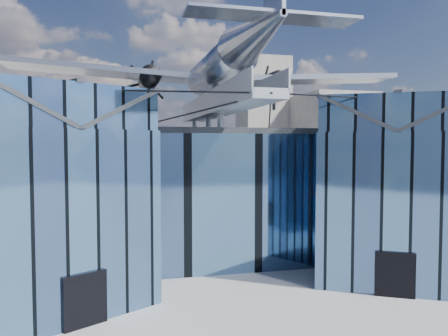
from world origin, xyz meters
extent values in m
plane|color=gray|center=(0.00, 0.00, 0.00)|extent=(120.00, 120.00, 0.00)
cube|color=#4C709A|center=(0.00, 9.00, 4.75)|extent=(28.00, 14.00, 9.50)
cube|color=#2A2E33|center=(0.00, 9.00, 9.70)|extent=(28.00, 14.00, 0.40)
cube|color=#4C709A|center=(-10.50, -1.00, 4.75)|extent=(11.79, 11.43, 9.50)
cube|color=#4C709A|center=(-10.50, -1.00, 10.60)|extent=(11.56, 11.20, 2.20)
cube|color=#2A2E33|center=(-12.45, -2.12, 10.60)|extent=(7.98, 9.23, 2.40)
cube|color=#2A2E33|center=(-8.55, 0.12, 10.60)|extent=(7.98, 9.23, 2.40)
cube|color=#2A2E33|center=(-10.50, -1.00, 11.75)|extent=(4.30, 7.10, 0.18)
cube|color=black|center=(-8.48, -4.51, 1.30)|extent=(2.03, 1.32, 2.60)
cube|color=black|center=(-6.60, 1.25, 4.75)|extent=(0.34, 0.34, 9.50)
cube|color=#4C709A|center=(10.50, -1.00, 4.75)|extent=(11.79, 11.43, 9.50)
cube|color=#4C709A|center=(10.50, -1.00, 10.60)|extent=(11.56, 11.20, 2.20)
cube|color=#2A2E33|center=(8.55, 0.12, 10.60)|extent=(7.98, 9.23, 2.40)
cube|color=#2A2E33|center=(12.45, -2.12, 10.60)|extent=(7.98, 9.23, 2.40)
cube|color=#2A2E33|center=(10.50, -1.00, 11.75)|extent=(4.30, 7.10, 0.18)
cube|color=black|center=(8.48, -4.51, 1.30)|extent=(2.03, 1.32, 2.60)
cube|color=black|center=(6.60, 1.25, 4.75)|extent=(0.34, 0.34, 9.50)
cube|color=#9BA1A8|center=(0.00, 3.50, 11.10)|extent=(1.80, 21.00, 0.50)
cube|color=#9BA1A8|center=(-0.90, 3.50, 11.75)|extent=(0.08, 21.00, 1.10)
cube|color=#9BA1A8|center=(0.90, 3.50, 11.75)|extent=(0.08, 21.00, 1.10)
cylinder|color=#9BA1A8|center=(0.00, 13.00, 10.43)|extent=(0.44, 0.44, 1.35)
cylinder|color=#9BA1A8|center=(0.00, 7.00, 10.43)|extent=(0.44, 0.44, 1.35)
cylinder|color=#9BA1A8|center=(0.00, 3.00, 10.43)|extent=(0.44, 0.44, 1.35)
cylinder|color=#9BA1A8|center=(0.00, 4.00, 12.05)|extent=(0.70, 0.70, 1.40)
cylinder|color=black|center=(-5.25, -4.00, 11.40)|extent=(10.55, 6.08, 0.69)
cylinder|color=black|center=(5.25, -4.00, 11.40)|extent=(10.55, 6.08, 0.69)
cylinder|color=black|center=(-3.00, 1.50, 10.55)|extent=(6.09, 17.04, 1.19)
cylinder|color=black|center=(3.00, 1.50, 10.55)|extent=(6.09, 17.04, 1.19)
cylinder|color=#9B9FA7|center=(0.00, 4.00, 14.00)|extent=(2.50, 11.00, 2.50)
sphere|color=#9B9FA7|center=(0.00, 9.50, 14.00)|extent=(2.50, 2.50, 2.50)
cube|color=black|center=(0.00, 8.50, 14.69)|extent=(1.60, 1.40, 0.50)
cone|color=#9B9FA7|center=(0.00, -5.00, 14.30)|extent=(2.50, 7.00, 2.50)
cube|color=#9B9FA7|center=(0.00, -7.20, 14.50)|extent=(8.00, 1.80, 0.14)
cube|color=#9B9FA7|center=(-7.00, 5.00, 13.70)|extent=(14.00, 3.20, 1.08)
cylinder|color=black|center=(-4.60, 5.60, 13.45)|extent=(1.44, 3.20, 1.44)
cone|color=black|center=(-4.60, 7.40, 13.45)|extent=(0.70, 0.70, 0.70)
cube|color=black|center=(-4.60, 7.55, 13.45)|extent=(1.05, 0.06, 3.33)
cube|color=black|center=(-4.60, 7.55, 13.45)|extent=(2.53, 0.06, 2.53)
cube|color=black|center=(-4.60, 7.55, 13.45)|extent=(3.33, 0.06, 1.05)
cylinder|color=black|center=(-4.60, 5.00, 12.22)|extent=(0.24, 0.24, 1.75)
cube|color=#9B9FA7|center=(7.00, 5.00, 13.70)|extent=(14.00, 3.20, 1.08)
cylinder|color=black|center=(4.60, 5.60, 13.45)|extent=(1.44, 3.20, 1.44)
cone|color=black|center=(4.60, 7.40, 13.45)|extent=(0.70, 0.70, 0.70)
cube|color=black|center=(4.60, 7.55, 13.45)|extent=(1.05, 0.06, 3.33)
cube|color=black|center=(4.60, 7.55, 13.45)|extent=(2.53, 0.06, 2.53)
cube|color=black|center=(4.60, 7.55, 13.45)|extent=(3.33, 0.06, 1.05)
cylinder|color=black|center=(4.60, 5.00, 12.22)|extent=(0.24, 0.24, 1.75)
cube|color=gray|center=(32.00, 48.00, 9.00)|extent=(12.00, 14.00, 18.00)
cube|color=gray|center=(-20.00, 55.00, 7.00)|extent=(14.00, 10.00, 14.00)
cube|color=gray|center=(22.00, 58.00, 13.00)|extent=(9.00, 9.00, 26.00)
camera|label=1|loc=(-6.95, -26.02, 8.71)|focal=35.00mm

